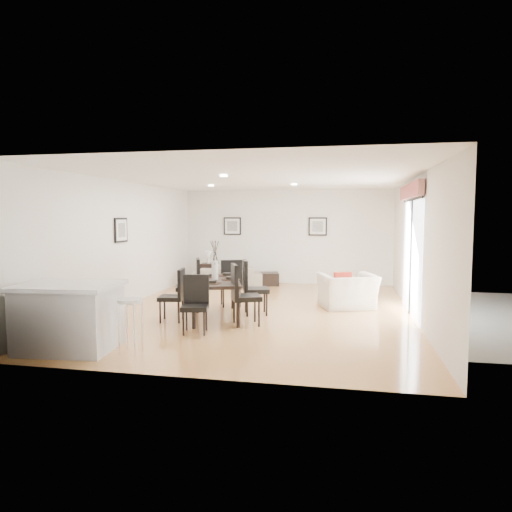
% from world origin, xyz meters
% --- Properties ---
extents(ground, '(8.00, 8.00, 0.00)m').
position_xyz_m(ground, '(0.00, 0.00, 0.00)').
color(ground, tan).
rests_on(ground, ground).
extents(wall_back, '(6.00, 0.04, 2.70)m').
position_xyz_m(wall_back, '(0.00, 4.00, 1.35)').
color(wall_back, silver).
rests_on(wall_back, ground).
extents(wall_front, '(6.00, 0.04, 2.70)m').
position_xyz_m(wall_front, '(0.00, -4.00, 1.35)').
color(wall_front, silver).
rests_on(wall_front, ground).
extents(wall_left, '(0.04, 8.00, 2.70)m').
position_xyz_m(wall_left, '(-3.00, 0.00, 1.35)').
color(wall_left, silver).
rests_on(wall_left, ground).
extents(wall_right, '(0.04, 8.00, 2.70)m').
position_xyz_m(wall_right, '(3.00, 0.00, 1.35)').
color(wall_right, silver).
rests_on(wall_right, ground).
extents(ceiling, '(6.00, 8.00, 0.02)m').
position_xyz_m(ceiling, '(0.00, 0.00, 2.70)').
color(ceiling, white).
rests_on(ceiling, wall_back).
extents(sofa, '(2.03, 1.35, 0.55)m').
position_xyz_m(sofa, '(-1.52, 2.95, 0.28)').
color(sofa, gray).
rests_on(sofa, ground).
extents(armchair, '(1.36, 1.28, 0.72)m').
position_xyz_m(armchair, '(1.75, 0.64, 0.36)').
color(armchair, beige).
rests_on(armchair, ground).
extents(dining_table, '(1.38, 1.96, 0.74)m').
position_xyz_m(dining_table, '(-0.74, -0.79, 0.67)').
color(dining_table, black).
rests_on(dining_table, ground).
extents(dining_chair_wnear, '(0.50, 0.50, 0.98)m').
position_xyz_m(dining_chair_wnear, '(-1.37, -1.22, 0.55)').
color(dining_chair_wnear, black).
rests_on(dining_chair_wnear, ground).
extents(dining_chair_wfar, '(0.63, 0.63, 1.08)m').
position_xyz_m(dining_chair_wfar, '(-1.36, -0.31, 0.60)').
color(dining_chair_wfar, black).
rests_on(dining_chair_wfar, ground).
extents(dining_chair_enear, '(0.64, 0.64, 1.10)m').
position_xyz_m(dining_chair_enear, '(-0.12, -1.27, 0.61)').
color(dining_chair_enear, black).
rests_on(dining_chair_enear, ground).
extents(dining_chair_efar, '(0.61, 0.61, 1.08)m').
position_xyz_m(dining_chair_efar, '(-0.12, -0.37, 0.60)').
color(dining_chair_efar, black).
rests_on(dining_chair_efar, ground).
extents(dining_chair_head, '(0.51, 0.51, 0.96)m').
position_xyz_m(dining_chair_head, '(-0.76, -1.89, 0.54)').
color(dining_chair_head, black).
rests_on(dining_chair_head, ground).
extents(dining_chair_foot, '(0.60, 0.60, 1.02)m').
position_xyz_m(dining_chair_foot, '(-0.71, 0.31, 0.57)').
color(dining_chair_foot, black).
rests_on(dining_chair_foot, ground).
extents(vase, '(0.91, 1.42, 0.75)m').
position_xyz_m(vase, '(-0.74, -0.79, 1.03)').
color(vase, white).
rests_on(vase, dining_table).
extents(coffee_table, '(0.99, 0.72, 0.36)m').
position_xyz_m(coffee_table, '(-0.60, 3.45, 0.18)').
color(coffee_table, black).
rests_on(coffee_table, ground).
extents(side_table, '(0.46, 0.46, 0.57)m').
position_xyz_m(side_table, '(-2.24, 3.66, 0.28)').
color(side_table, black).
rests_on(side_table, ground).
extents(table_lamp, '(0.19, 0.19, 0.36)m').
position_xyz_m(table_lamp, '(-2.24, 3.66, 0.80)').
color(table_lamp, white).
rests_on(table_lamp, side_table).
extents(cushion, '(0.38, 0.24, 0.36)m').
position_xyz_m(cushion, '(1.64, 0.54, 0.59)').
color(cushion, maroon).
rests_on(cushion, armchair).
extents(kitchen_island, '(1.48, 1.19, 0.98)m').
position_xyz_m(kitchen_island, '(-2.23, -3.23, 0.49)').
color(kitchen_island, '#BCBCBE').
rests_on(kitchen_island, ground).
extents(bar_stool, '(0.36, 0.36, 0.78)m').
position_xyz_m(bar_stool, '(-1.27, -3.23, 0.67)').
color(bar_stool, silver).
rests_on(bar_stool, ground).
extents(framed_print_back_left, '(0.52, 0.04, 0.52)m').
position_xyz_m(framed_print_back_left, '(-1.60, 3.97, 1.65)').
color(framed_print_back_left, black).
rests_on(framed_print_back_left, wall_back).
extents(framed_print_back_right, '(0.52, 0.04, 0.52)m').
position_xyz_m(framed_print_back_right, '(0.90, 3.97, 1.65)').
color(framed_print_back_right, black).
rests_on(framed_print_back_right, wall_back).
extents(framed_print_left_wall, '(0.04, 0.52, 0.52)m').
position_xyz_m(framed_print_left_wall, '(-2.97, -0.20, 1.65)').
color(framed_print_left_wall, black).
rests_on(framed_print_left_wall, wall_left).
extents(sliding_door, '(0.12, 2.70, 2.57)m').
position_xyz_m(sliding_door, '(2.96, 0.30, 1.66)').
color(sliding_door, white).
rests_on(sliding_door, wall_right).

